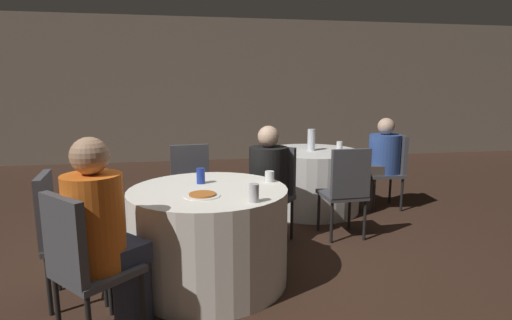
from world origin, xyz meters
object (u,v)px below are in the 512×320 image
chair_far_east (391,165)px  chair_near_north (191,183)px  table_near (209,235)px  chair_near_southwest (81,258)px  person_black_shirt (265,185)px  bottle_far (311,140)px  table_far (311,180)px  chair_far_south (346,186)px  chair_near_northeast (273,185)px  soda_can_blue (201,176)px  person_blue_shirt (379,162)px  pizza_plate_near (202,195)px  soda_can_silver (254,193)px  chair_near_west (61,227)px  person_orange_shirt (106,238)px

chair_far_east → chair_near_north: bearing=107.7°
table_near → chair_near_southwest: bearing=-137.4°
person_black_shirt → bottle_far: 1.27m
table_far → chair_far_south: 1.01m
chair_near_northeast → bottle_far: 1.12m
chair_far_south → soda_can_blue: size_ratio=7.39×
chair_far_south → chair_near_north: bearing=163.5°
chair_near_north → bottle_far: (1.42, 0.62, 0.32)m
table_far → person_blue_shirt: person_blue_shirt is taller
person_blue_shirt → table_near: bearing=131.1°
chair_near_north → bottle_far: size_ratio=3.55×
chair_near_southwest → pizza_plate_near: size_ratio=3.55×
soda_can_blue → table_far: bearing=46.7°
person_black_shirt → bottle_far: person_black_shirt is taller
table_near → soda_can_silver: bearing=-55.7°
chair_near_west → person_black_shirt: bearing=108.8°
person_orange_shirt → pizza_plate_near: (0.57, 0.38, 0.13)m
person_black_shirt → chair_far_south: bearing=-140.1°
soda_can_blue → chair_near_southwest: bearing=-129.1°
table_near → chair_far_east: (2.30, 1.52, 0.17)m
chair_far_east → soda_can_silver: size_ratio=7.39×
chair_near_north → pizza_plate_near: size_ratio=3.55×
person_blue_shirt → chair_near_southwest: bearing=133.1°
bottle_far → person_black_shirt: bearing=-127.6°
pizza_plate_near → bottle_far: size_ratio=1.00×
person_orange_shirt → person_black_shirt: bearing=93.2°
chair_far_east → pizza_plate_near: 2.92m
table_near → bottle_far: (1.31, 1.62, 0.49)m
soda_can_blue → table_near: bearing=-75.1°
chair_near_north → person_orange_shirt: person_orange_shirt is taller
chair_far_south → soda_can_silver: (-1.07, -1.03, 0.25)m
chair_near_north → chair_near_southwest: same height
chair_near_west → chair_near_southwest: (0.26, -0.55, 0.00)m
table_near → chair_near_north: chair_near_north is taller
chair_near_north → soda_can_silver: (0.39, -1.40, 0.25)m
chair_near_north → person_black_shirt: person_black_shirt is taller
soda_can_blue → chair_near_north: bearing=94.6°
chair_near_southwest → person_blue_shirt: (2.88, 2.21, 0.04)m
chair_far_east → person_orange_shirt: person_orange_shirt is taller
chair_near_southwest → bottle_far: bottle_far is taller
person_blue_shirt → bottle_far: bearing=89.7°
chair_far_south → person_orange_shirt: 2.31m
chair_near_west → bottle_far: bottle_far is taller
chair_near_southwest → chair_far_east: 3.75m
pizza_plate_near → soda_can_silver: bearing=-32.9°
table_far → chair_near_southwest: size_ratio=1.28×
person_orange_shirt → soda_can_blue: 0.96m
chair_near_north → chair_far_east: same height
person_orange_shirt → bottle_far: size_ratio=4.71×
table_near → soda_can_blue: 0.46m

